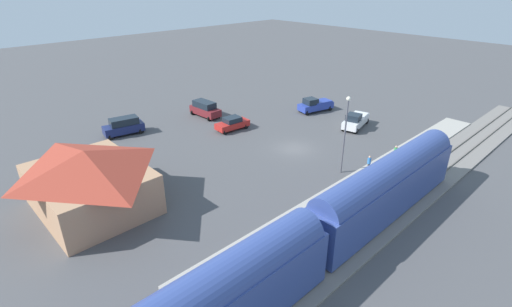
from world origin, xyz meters
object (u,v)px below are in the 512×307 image
object	(u,v)px
station_building	(89,179)
suv_maroon	(205,109)
light_pole_near_platform	(346,127)
pickup_blue	(315,105)
suv_navy	(124,126)
pedestrian_on_platform	(369,162)
passenger_train	(313,235)
pedestrian_waiting_far	(395,152)
sedan_red	(232,123)
pickup_white	(355,120)

from	to	relation	value
station_building	suv_maroon	world-z (taller)	station_building
light_pole_near_platform	suv_maroon	bearing A→B (deg)	-0.41
pickup_blue	light_pole_near_platform	world-z (taller)	light_pole_near_platform
pickup_blue	suv_navy	bearing A→B (deg)	65.59
station_building	light_pole_near_platform	bearing A→B (deg)	-118.01
pedestrian_on_platform	suv_navy	distance (m)	30.19
passenger_train	pedestrian_waiting_far	bearing A→B (deg)	-78.09
station_building	suv_navy	xyz separation A→B (m)	(13.89, -9.65, -1.69)
station_building	pedestrian_on_platform	xyz separation A→B (m)	(-13.26, -22.85, -1.56)
pedestrian_waiting_far	suv_navy	xyz separation A→B (m)	(27.80, 17.45, -0.13)
pedestrian_waiting_far	light_pole_near_platform	world-z (taller)	light_pole_near_platform
light_pole_near_platform	sedan_red	bearing A→B (deg)	1.29
pedestrian_waiting_far	pickup_blue	size ratio (longest dim) A/B	0.30
passenger_train	suv_navy	size ratio (longest dim) A/B	7.32
passenger_train	sedan_red	distance (m)	26.99
pedestrian_waiting_far	sedan_red	world-z (taller)	pedestrian_waiting_far
suv_maroon	station_building	bearing A→B (deg)	120.01
pickup_blue	light_pole_near_platform	size ratio (longest dim) A/B	0.70
pedestrian_on_platform	suv_maroon	distance (m)	25.57
pedestrian_on_platform	light_pole_near_platform	xyz separation A→B (m)	(2.06, 1.79, 3.80)
pickup_white	suv_maroon	world-z (taller)	suv_maroon
suv_navy	light_pole_near_platform	xyz separation A→B (m)	(-25.09, -11.40, 3.93)
pedestrian_on_platform	pickup_white	world-z (taller)	pickup_white
pedestrian_on_platform	sedan_red	world-z (taller)	pedestrian_on_platform
station_building	suv_maroon	distance (m)	24.56
pickup_blue	pedestrian_waiting_far	bearing A→B (deg)	156.35
pickup_blue	suv_navy	distance (m)	27.14
passenger_train	pedestrian_on_platform	bearing A→B (deg)	-72.65
sedan_red	pickup_blue	distance (m)	14.00
passenger_train	pickup_white	bearing A→B (deg)	-63.07
passenger_train	pedestrian_waiting_far	world-z (taller)	passenger_train
pickup_blue	light_pole_near_platform	distance (m)	19.65
station_building	pedestrian_on_platform	size ratio (longest dim) A/B	6.51
sedan_red	suv_navy	world-z (taller)	suv_navy
pedestrian_waiting_far	suv_navy	size ratio (longest dim) A/B	0.33
pedestrian_on_platform	station_building	bearing A→B (deg)	59.86
pickup_white	suv_navy	xyz separation A→B (m)	(19.03, 23.36, 0.12)
station_building	sedan_red	xyz separation A→B (m)	(5.59, -20.67, -1.96)
suv_navy	light_pole_near_platform	bearing A→B (deg)	-155.57
pedestrian_on_platform	suv_maroon	bearing A→B (deg)	3.64
sedan_red	suv_navy	size ratio (longest dim) A/B	0.90
light_pole_near_platform	pedestrian_on_platform	bearing A→B (deg)	-139.02
pickup_blue	suv_maroon	bearing A→B (deg)	53.92
suv_navy	pedestrian_waiting_far	bearing A→B (deg)	-147.88
sedan_red	suv_navy	distance (m)	13.80
passenger_train	suv_maroon	world-z (taller)	passenger_train
pedestrian_on_platform	sedan_red	xyz separation A→B (m)	(18.85, 2.17, -0.40)
pedestrian_waiting_far	pickup_blue	world-z (taller)	pickup_blue
pedestrian_on_platform	suv_navy	xyz separation A→B (m)	(27.16, 13.19, -0.13)
suv_maroon	passenger_train	bearing A→B (deg)	155.91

